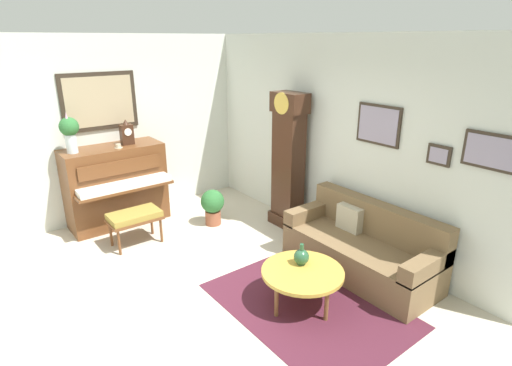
# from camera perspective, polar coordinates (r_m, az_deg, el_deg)

# --- Properties ---
(ground_plane) EXTENTS (6.40, 6.00, 0.10)m
(ground_plane) POSITION_cam_1_polar(r_m,az_deg,el_deg) (4.95, -10.05, -14.94)
(ground_plane) COLOR beige
(wall_left) EXTENTS (0.13, 4.90, 2.80)m
(wall_left) POSITION_cam_1_polar(r_m,az_deg,el_deg) (6.66, -21.46, 6.84)
(wall_left) COLOR silver
(wall_left) RESTS_ON ground_plane
(wall_back) EXTENTS (5.30, 0.13, 2.80)m
(wall_back) POSITION_cam_1_polar(r_m,az_deg,el_deg) (5.72, 10.91, 5.85)
(wall_back) COLOR silver
(wall_back) RESTS_ON ground_plane
(area_rug) EXTENTS (2.10, 1.50, 0.01)m
(area_rug) POSITION_cam_1_polar(r_m,az_deg,el_deg) (4.64, 7.26, -16.56)
(area_rug) COLOR #4C1E2D
(area_rug) RESTS_ON ground_plane
(piano) EXTENTS (0.87, 1.44, 1.22)m
(piano) POSITION_cam_1_polar(r_m,az_deg,el_deg) (6.55, -18.96, -0.31)
(piano) COLOR brown
(piano) RESTS_ON ground_plane
(piano_bench) EXTENTS (0.42, 0.70, 0.48)m
(piano_bench) POSITION_cam_1_polar(r_m,az_deg,el_deg) (5.86, -16.63, -4.62)
(piano_bench) COLOR brown
(piano_bench) RESTS_ON ground_plane
(grandfather_clock) EXTENTS (0.52, 0.34, 2.03)m
(grandfather_clock) POSITION_cam_1_polar(r_m,az_deg,el_deg) (6.04, 4.53, 2.56)
(grandfather_clock) COLOR #3D2316
(grandfather_clock) RESTS_ON ground_plane
(couch) EXTENTS (1.90, 0.80, 0.84)m
(couch) POSITION_cam_1_polar(r_m,az_deg,el_deg) (5.21, 14.66, -8.76)
(couch) COLOR brown
(couch) RESTS_ON ground_plane
(coffee_table) EXTENTS (0.88, 0.88, 0.41)m
(coffee_table) POSITION_cam_1_polar(r_m,az_deg,el_deg) (4.46, 6.54, -12.38)
(coffee_table) COLOR gold
(coffee_table) RESTS_ON ground_plane
(mantel_clock) EXTENTS (0.13, 0.18, 0.38)m
(mantel_clock) POSITION_cam_1_polar(r_m,az_deg,el_deg) (6.42, -17.65, 6.66)
(mantel_clock) COLOR #3D2316
(mantel_clock) RESTS_ON piano
(flower_vase) EXTENTS (0.26, 0.26, 0.58)m
(flower_vase) POSITION_cam_1_polar(r_m,az_deg,el_deg) (6.17, -24.65, 6.67)
(flower_vase) COLOR silver
(flower_vase) RESTS_ON piano
(teacup) EXTENTS (0.12, 0.12, 0.06)m
(teacup) POSITION_cam_1_polar(r_m,az_deg,el_deg) (6.28, -18.71, 4.88)
(teacup) COLOR beige
(teacup) RESTS_ON piano
(green_jug) EXTENTS (0.17, 0.17, 0.24)m
(green_jug) POSITION_cam_1_polar(r_m,az_deg,el_deg) (4.51, 6.37, -10.22)
(green_jug) COLOR #234C33
(green_jug) RESTS_ON coffee_table
(potted_plant) EXTENTS (0.36, 0.36, 0.56)m
(potted_plant) POSITION_cam_1_polar(r_m,az_deg,el_deg) (6.28, -6.10, -3.05)
(potted_plant) COLOR #935138
(potted_plant) RESTS_ON ground_plane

